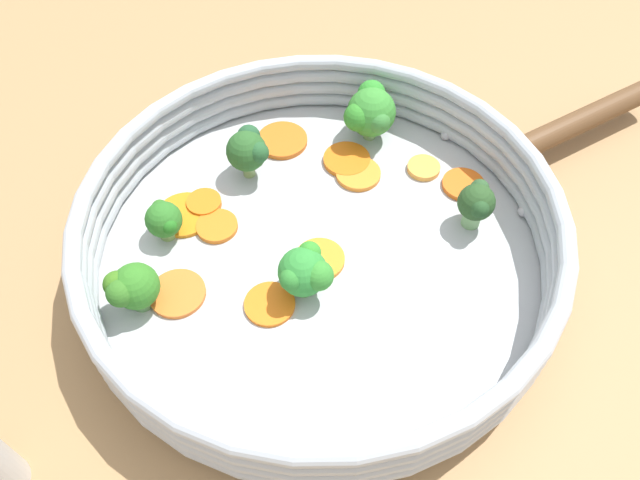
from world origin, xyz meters
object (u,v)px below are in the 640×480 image
(carrot_slice_7, at_px, (204,203))
(carrot_slice_5, at_px, (184,215))
(skillet, at_px, (320,257))
(broccoli_floret_3, at_px, (370,111))
(broccoli_floret_2, at_px, (164,220))
(carrot_slice_10, at_px, (347,160))
(carrot_slice_4, at_px, (178,293))
(carrot_slice_1, at_px, (282,140))
(carrot_slice_2, at_px, (270,304))
(carrot_slice_3, at_px, (424,168))
(broccoli_floret_0, at_px, (477,202))
(carrot_slice_8, at_px, (463,185))
(broccoli_floret_1, at_px, (248,150))
(carrot_slice_6, at_px, (358,174))
(carrot_slice_0, at_px, (320,259))
(broccoli_floret_4, at_px, (305,272))
(carrot_slice_9, at_px, (217,226))
(broccoli_floret_5, at_px, (132,288))

(carrot_slice_7, bearing_deg, carrot_slice_5, -92.16)
(skillet, xyz_separation_m, broccoli_floret_3, (-0.07, 0.12, 0.04))
(broccoli_floret_2, bearing_deg, carrot_slice_10, 79.21)
(broccoli_floret_2, height_order, broccoli_floret_3, broccoli_floret_3)
(carrot_slice_4, bearing_deg, carrot_slice_1, 115.87)
(carrot_slice_2, relative_size, carrot_slice_3, 1.33)
(carrot_slice_2, bearing_deg, broccoli_floret_0, 76.00)
(carrot_slice_3, relative_size, broccoli_floret_0, 0.69)
(carrot_slice_7, relative_size, carrot_slice_8, 0.80)
(carrot_slice_2, xyz_separation_m, broccoli_floret_1, (-0.12, 0.07, 0.03))
(carrot_slice_7, relative_size, broccoli_floret_1, 0.64)
(carrot_slice_3, relative_size, carrot_slice_6, 0.73)
(carrot_slice_5, distance_m, broccoli_floret_1, 0.08)
(carrot_slice_0, xyz_separation_m, broccoli_floret_2, (-0.10, -0.08, 0.02))
(carrot_slice_4, relative_size, broccoli_floret_4, 1.00)
(broccoli_floret_0, relative_size, broccoli_floret_4, 0.97)
(carrot_slice_4, relative_size, broccoli_floret_2, 1.23)
(broccoli_floret_0, bearing_deg, carrot_slice_9, -128.59)
(carrot_slice_5, height_order, carrot_slice_7, carrot_slice_7)
(carrot_slice_0, relative_size, broccoli_floret_2, 1.14)
(carrot_slice_5, distance_m, broccoli_floret_3, 0.18)
(carrot_slice_0, distance_m, broccoli_floret_4, 0.04)
(carrot_slice_4, distance_m, broccoli_floret_2, 0.06)
(carrot_slice_4, relative_size, carrot_slice_8, 1.17)
(carrot_slice_0, relative_size, carrot_slice_1, 0.86)
(broccoli_floret_2, bearing_deg, carrot_slice_1, 100.35)
(carrot_slice_4, bearing_deg, broccoli_floret_4, 51.97)
(skillet, relative_size, carrot_slice_10, 8.54)
(carrot_slice_5, relative_size, carrot_slice_6, 1.19)
(broccoli_floret_5, bearing_deg, broccoli_floret_0, 66.87)
(carrot_slice_10, xyz_separation_m, broccoli_floret_0, (0.12, 0.03, 0.02))
(carrot_slice_5, bearing_deg, carrot_slice_4, -36.50)
(carrot_slice_6, relative_size, broccoli_floret_0, 0.94)
(carrot_slice_3, distance_m, broccoli_floret_0, 0.07)
(carrot_slice_5, distance_m, carrot_slice_6, 0.15)
(carrot_slice_4, height_order, carrot_slice_7, carrot_slice_7)
(broccoli_floret_0, height_order, broccoli_floret_5, same)
(broccoli_floret_2, bearing_deg, carrot_slice_3, 68.57)
(carrot_slice_8, distance_m, broccoli_floret_4, 0.17)
(carrot_slice_6, bearing_deg, broccoli_floret_1, -131.79)
(carrot_slice_6, relative_size, carrot_slice_10, 0.94)
(carrot_slice_3, height_order, broccoli_floret_2, broccoli_floret_2)
(carrot_slice_3, relative_size, carrot_slice_4, 0.67)
(carrot_slice_3, bearing_deg, broccoli_floret_1, -128.60)
(skillet, relative_size, carrot_slice_8, 9.77)
(carrot_slice_4, xyz_separation_m, broccoli_floret_2, (-0.05, 0.03, 0.02))
(carrot_slice_2, distance_m, carrot_slice_9, 0.09)
(carrot_slice_9, relative_size, broccoli_floret_4, 0.79)
(broccoli_floret_0, relative_size, broccoli_floret_3, 0.81)
(carrot_slice_0, bearing_deg, carrot_slice_8, 82.33)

